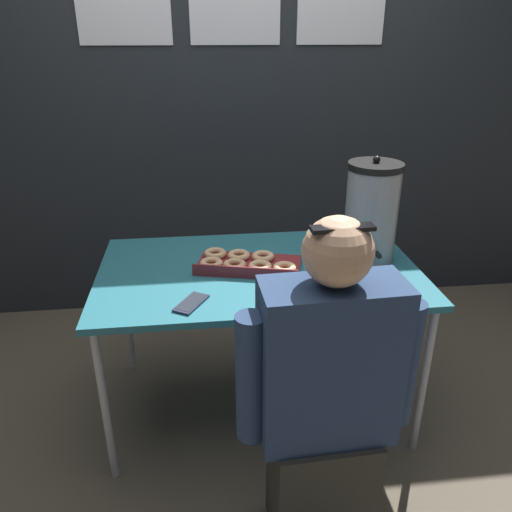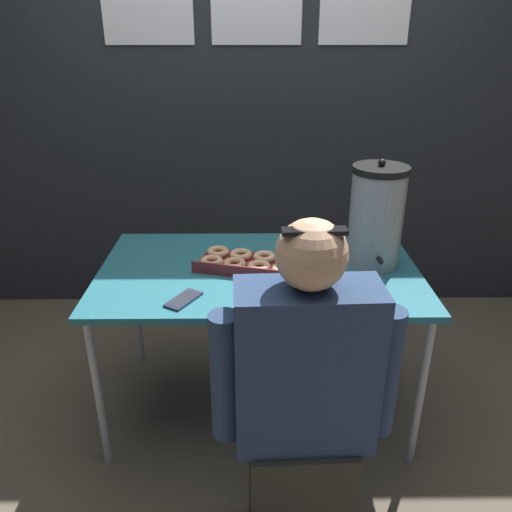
{
  "view_description": "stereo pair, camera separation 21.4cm",
  "coord_description": "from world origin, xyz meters",
  "px_view_note": "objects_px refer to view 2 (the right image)",
  "views": [
    {
      "loc": [
        -0.24,
        -1.94,
        1.69
      ],
      "look_at": [
        -0.01,
        0.0,
        0.81
      ],
      "focal_mm": 35.0,
      "sensor_mm": 36.0,
      "label": 1
    },
    {
      "loc": [
        -0.03,
        -1.95,
        1.69
      ],
      "look_at": [
        -0.01,
        0.0,
        0.81
      ],
      "focal_mm": 35.0,
      "sensor_mm": 36.0,
      "label": 2
    }
  ],
  "objects_px": {
    "donut_box": "(246,263)",
    "cell_phone": "(184,299)",
    "coffee_urn": "(376,216)",
    "person_seated": "(304,409)"
  },
  "relations": [
    {
      "from": "donut_box",
      "to": "cell_phone",
      "type": "relative_size",
      "value": 2.85
    },
    {
      "from": "coffee_urn",
      "to": "cell_phone",
      "type": "height_order",
      "value": "coffee_urn"
    },
    {
      "from": "donut_box",
      "to": "coffee_urn",
      "type": "relative_size",
      "value": 1.05
    },
    {
      "from": "donut_box",
      "to": "coffee_urn",
      "type": "distance_m",
      "value": 0.59
    },
    {
      "from": "coffee_urn",
      "to": "person_seated",
      "type": "distance_m",
      "value": 0.92
    },
    {
      "from": "coffee_urn",
      "to": "cell_phone",
      "type": "distance_m",
      "value": 0.89
    },
    {
      "from": "person_seated",
      "to": "coffee_urn",
      "type": "bearing_deg",
      "value": -118.54
    },
    {
      "from": "cell_phone",
      "to": "coffee_urn",
      "type": "bearing_deg",
      "value": 53.33
    },
    {
      "from": "donut_box",
      "to": "cell_phone",
      "type": "distance_m",
      "value": 0.38
    },
    {
      "from": "donut_box",
      "to": "cell_phone",
      "type": "height_order",
      "value": "donut_box"
    }
  ]
}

